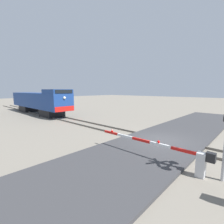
% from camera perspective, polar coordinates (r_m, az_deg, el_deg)
% --- Properties ---
extents(ground_plane, '(160.00, 160.00, 0.00)m').
position_cam_1_polar(ground_plane, '(12.55, 17.20, -10.21)').
color(ground_plane, gray).
extents(rail_track_left, '(0.08, 80.00, 0.15)m').
position_cam_1_polar(rail_track_left, '(11.91, 15.68, -10.75)').
color(rail_track_left, '#59544C').
rests_on(rail_track_left, ground_plane).
extents(rail_track_right, '(0.08, 80.00, 0.15)m').
position_cam_1_polar(rail_track_right, '(13.15, 18.60, -9.09)').
color(rail_track_right, '#59544C').
rests_on(rail_track_right, ground_plane).
extents(road_surface, '(36.00, 5.44, 0.16)m').
position_cam_1_polar(road_surface, '(12.53, 17.21, -9.87)').
color(road_surface, '#38383A').
rests_on(road_surface, ground_plane).
extents(locomotive, '(2.87, 15.90, 3.90)m').
position_cam_1_polar(locomotive, '(28.21, -24.41, 3.54)').
color(locomotive, black).
rests_on(locomotive, ground_plane).
extents(crossing_gate, '(0.36, 6.53, 1.21)m').
position_cam_1_polar(crossing_gate, '(8.53, 22.79, -13.73)').
color(crossing_gate, silver).
rests_on(crossing_gate, ground_plane).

